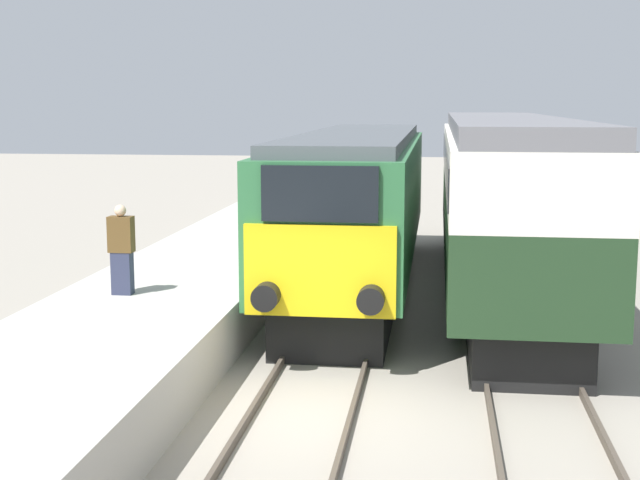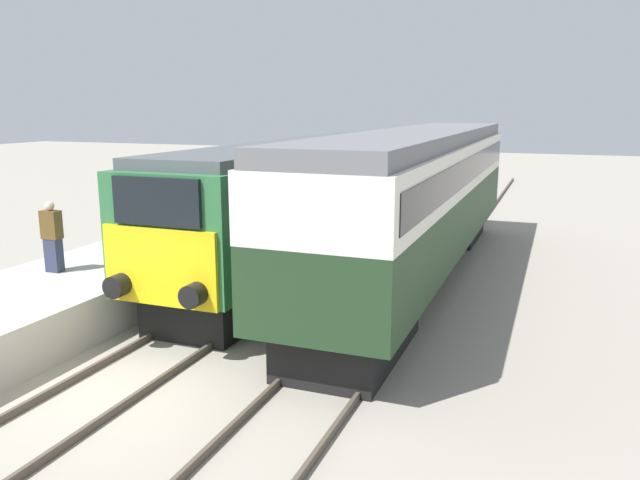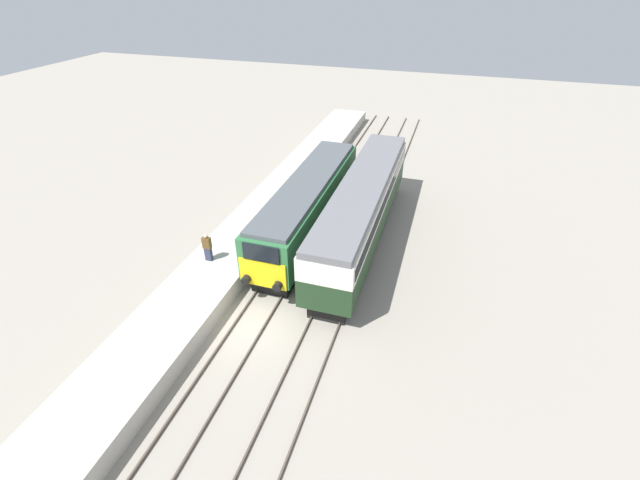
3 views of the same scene
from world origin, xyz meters
name	(u,v)px [view 2 (image 2 of 3)]	position (x,y,z in m)	size (l,w,h in m)	color
ground_plane	(98,395)	(0.00, 0.00, 0.00)	(120.00, 120.00, 0.00)	gray
platform_left	(190,250)	(-3.30, 8.00, 0.50)	(3.50, 50.00, 0.99)	#B7B2A8
rails_near_track	(240,304)	(0.00, 5.00, 0.07)	(1.51, 60.00, 0.14)	#4C4238
rails_far_track	(376,322)	(3.40, 5.00, 0.07)	(1.50, 60.00, 0.14)	#4C4238
locomotive	(301,199)	(0.00, 8.85, 2.10)	(2.70, 14.34, 3.75)	black
passenger_carriage	(419,191)	(3.40, 9.03, 2.47)	(2.75, 16.09, 4.11)	black
person_on_platform	(52,237)	(-3.78, 3.12, 1.81)	(0.44, 0.26, 1.64)	#2D334C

